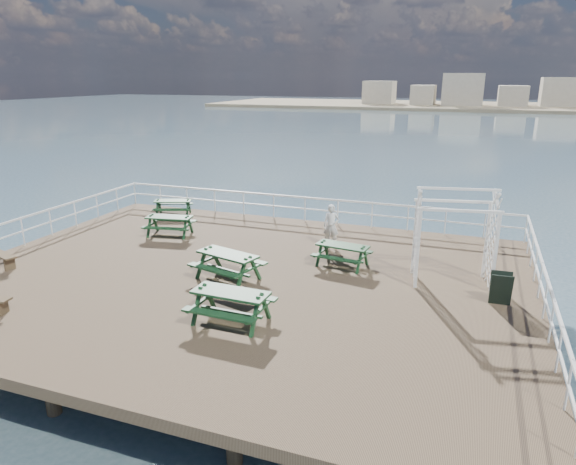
# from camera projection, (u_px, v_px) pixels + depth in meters

# --- Properties ---
(ground) EXTENTS (18.00, 14.00, 0.30)m
(ground) POSITION_uv_depth(u_px,v_px,m) (238.00, 280.00, 16.44)
(ground) COLOR brown
(ground) RESTS_ON ground
(sea_backdrop) EXTENTS (300.00, 300.00, 9.20)m
(sea_backdrop) POSITION_uv_depth(u_px,v_px,m) (505.00, 103.00, 132.77)
(sea_backdrop) COLOR #3E5C69
(sea_backdrop) RESTS_ON ground
(railing) EXTENTS (17.77, 13.76, 1.10)m
(railing) POSITION_uv_depth(u_px,v_px,m) (266.00, 228.00, 18.47)
(railing) COLOR white
(railing) RESTS_ON ground
(picnic_table_a) EXTENTS (2.00, 1.82, 0.80)m
(picnic_table_a) POSITION_uv_depth(u_px,v_px,m) (173.00, 204.00, 23.33)
(picnic_table_a) COLOR #153B1C
(picnic_table_a) RESTS_ON ground
(picnic_table_b) EXTENTS (2.02, 1.74, 0.87)m
(picnic_table_b) POSITION_uv_depth(u_px,v_px,m) (169.00, 222.00, 20.40)
(picnic_table_b) COLOR #153B1C
(picnic_table_b) RESTS_ON ground
(picnic_table_c) EXTENTS (1.89, 1.60, 0.83)m
(picnic_table_c) POSITION_uv_depth(u_px,v_px,m) (342.00, 251.00, 17.08)
(picnic_table_c) COLOR #153B1C
(picnic_table_c) RESTS_ON ground
(picnic_table_d) EXTENTS (2.31, 2.04, 0.96)m
(picnic_table_d) POSITION_uv_depth(u_px,v_px,m) (228.00, 260.00, 15.95)
(picnic_table_d) COLOR #153B1C
(picnic_table_d) RESTS_ON ground
(picnic_table_e) EXTENTS (2.01, 1.64, 0.96)m
(picnic_table_e) POSITION_uv_depth(u_px,v_px,m) (231.00, 300.00, 13.13)
(picnic_table_e) COLOR #153B1C
(picnic_table_e) RESTS_ON ground
(flat_bench_near) EXTENTS (1.62, 0.83, 0.46)m
(flat_bench_near) POSITION_uv_depth(u_px,v_px,m) (0.00, 256.00, 17.11)
(flat_bench_near) COLOR brown
(flat_bench_near) RESTS_ON ground
(trellis_arbor) EXTENTS (2.58, 1.71, 2.97)m
(trellis_arbor) POSITION_uv_depth(u_px,v_px,m) (454.00, 241.00, 15.49)
(trellis_arbor) COLOR white
(trellis_arbor) RESTS_ON ground
(sandwich_board) EXTENTS (0.59, 0.45, 0.94)m
(sandwich_board) POSITION_uv_depth(u_px,v_px,m) (501.00, 289.00, 14.19)
(sandwich_board) COLOR black
(sandwich_board) RESTS_ON ground
(person) EXTENTS (0.63, 0.46, 1.60)m
(person) POSITION_uv_depth(u_px,v_px,m) (331.00, 226.00, 18.92)
(person) COLOR white
(person) RESTS_ON ground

